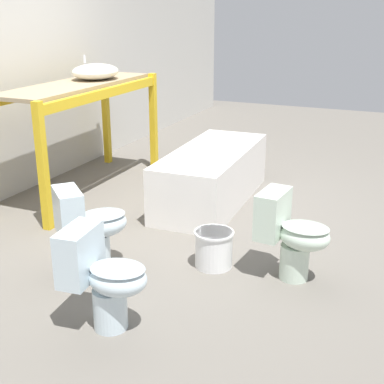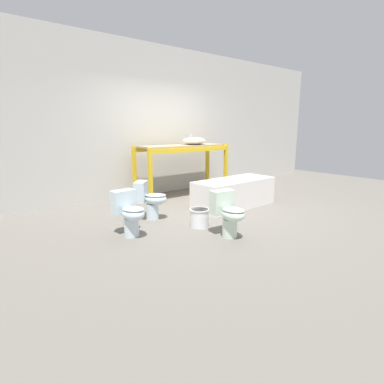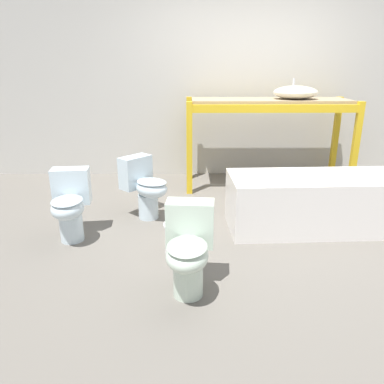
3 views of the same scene
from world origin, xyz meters
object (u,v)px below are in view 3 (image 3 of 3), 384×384
Objects in this scene: toilet_near at (70,204)px; toilet_far at (145,186)px; sink_basin at (296,92)px; bucket_white at (181,238)px; bathtub_main at (316,198)px; toilet_extra at (188,248)px.

toilet_near is 0.80m from toilet_far.
sink_basin is 1.81× the size of bucket_white.
bathtub_main is at bearing -93.71° from sink_basin.
bathtub_main is 1.39m from bucket_white.
bathtub_main is at bearing 46.37° from toilet_extra.
bucket_white is at bearing -159.96° from bathtub_main.
toilet_near is (-2.28, -0.22, 0.04)m from bathtub_main.
toilet_far is (0.62, 0.50, 0.00)m from toilet_near.
toilet_extra is (1.05, -0.86, 0.00)m from toilet_near.
bathtub_main is 2.69× the size of toilet_far.
sink_basin is at bearing 53.64° from bucket_white.
toilet_extra reaches higher than bathtub_main.
toilet_extra is at bearing -119.80° from toilet_far.
toilet_far is at bearing 112.81° from toilet_extra.
toilet_near is (-2.36, -1.55, -0.85)m from sink_basin.
bucket_white is at bearing 100.95° from toilet_extra.
sink_basin is 0.85× the size of toilet_far.
toilet_far and toilet_extra have the same top height.
bathtub_main is at bearing 22.35° from bucket_white.
toilet_far is 0.92m from bucket_white.
toilet_near reaches higher than bathtub_main.
bucket_white is at bearing -112.52° from toilet_far.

